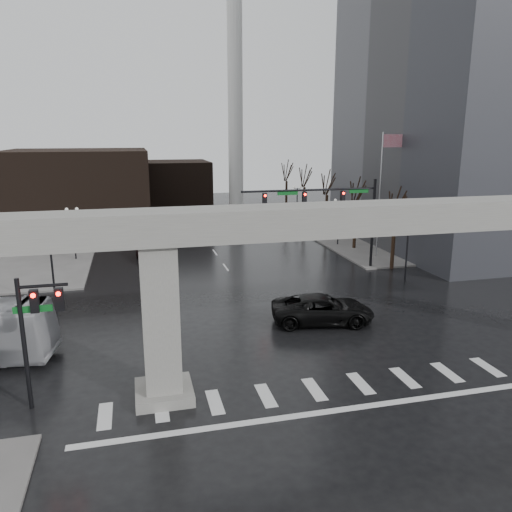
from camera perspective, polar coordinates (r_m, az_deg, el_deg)
The scene contains 23 objects.
ground at distance 25.60m, azimuth 5.88°, elevation -13.87°, with size 160.00×160.00×0.00m, color black.
sidewalk_ne at distance 67.58m, azimuth 16.43°, elevation 3.22°, with size 28.00×36.00×0.15m, color slate.
elevated_guideway at distance 23.68m, azimuth 9.17°, elevation 1.50°, with size 48.00×2.60×8.70m.
office_tower at distance 60.05m, azimuth 24.79°, elevation 21.40°, with size 22.00×26.00×42.00m, color slate.
building_far_left at distance 63.92m, azimuth -19.50°, elevation 6.89°, with size 16.00×14.00×10.00m, color black.
building_far_mid at distance 73.91m, azimuth -9.38°, elevation 7.55°, with size 10.00×10.00×8.00m, color black.
smokestack at distance 68.70m, azimuth -2.36°, elevation 15.06°, with size 3.60×3.60×30.00m.
signal_mast_arm at distance 43.89m, azimuth 8.87°, elevation 5.76°, with size 12.12×0.43×8.00m.
signal_left_pole at distance 23.52m, azimuth -23.91°, elevation -6.77°, with size 2.30×0.30×6.00m.
flagpole_assembly at distance 49.28m, azimuth 14.34°, elevation 8.36°, with size 2.06×0.12×12.00m.
lamp_right_0 at distance 42.09m, azimuth 16.95°, elevation 1.73°, with size 1.22×0.32×5.11m.
lamp_right_1 at distance 54.36m, azimuth 9.44°, elevation 4.77°, with size 1.22×0.32×5.11m.
lamp_right_2 at distance 67.31m, azimuth 4.72°, elevation 6.63°, with size 1.22×0.32×5.11m.
lamp_left_0 at distance 36.67m, azimuth -22.34°, elevation -0.46°, with size 1.22×0.32×5.11m.
lamp_left_1 at distance 50.28m, azimuth -20.18°, elevation 3.37°, with size 1.22×0.32×5.11m.
lamp_left_2 at distance 64.06m, azimuth -18.94°, elevation 5.56°, with size 1.22×0.32×5.11m.
tree_right_0 at distance 46.14m, azimuth 15.47°, elevation 1.98°, with size 1.09×1.58×7.50m.
tree_right_1 at distance 53.10m, azimuth 11.28°, elevation 3.79°, with size 1.09×1.61×7.67m.
tree_right_2 at distance 60.32m, azimuth 8.07°, elevation 5.17°, with size 1.10×1.63×7.85m.
tree_right_3 at distance 67.72m, azimuth 5.54°, elevation 6.23°, with size 1.11×1.66×8.02m.
tree_right_4 at distance 75.24m, azimuth 3.51°, elevation 7.08°, with size 1.12×1.69×8.19m.
pickup_truck at distance 32.43m, azimuth 7.62°, elevation -6.05°, with size 3.01×6.53×1.81m, color black.
far_car at distance 49.14m, azimuth -12.39°, elevation 0.49°, with size 1.89×4.70×1.60m, color black.
Camera 1 is at (-7.91, -21.26, 11.87)m, focal length 35.00 mm.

